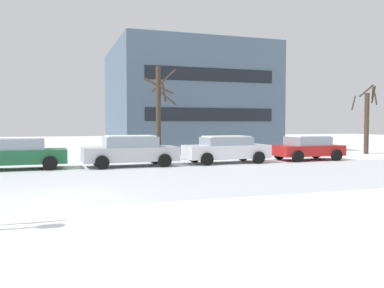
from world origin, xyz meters
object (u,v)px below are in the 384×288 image
Objects in this scene: parked_car_red at (307,148)px; parked_car_silver at (130,151)px; parked_car_white at (226,149)px; parked_car_green at (17,153)px.

parked_car_silver is at bearing -178.70° from parked_car_red.
parked_car_white reaches higher than parked_car_red.
parked_car_green is 10.19m from parked_car_white.
parked_car_silver is at bearing -2.92° from parked_car_green.
parked_car_silver is 1.16× the size of parked_car_red.
parked_car_silver reaches higher than parked_car_white.
parked_car_green is 1.10× the size of parked_car_red.
parked_car_silver is 1.02× the size of parked_car_white.
parked_car_silver is 5.10m from parked_car_white.
parked_car_green is 5.10m from parked_car_silver.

